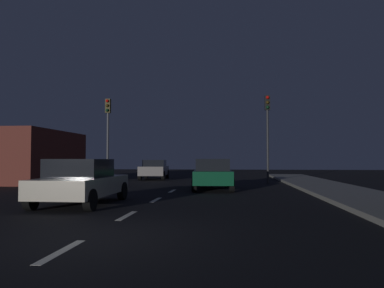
# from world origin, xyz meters

# --- Properties ---
(ground_plane) EXTENTS (80.00, 80.00, 0.00)m
(ground_plane) POSITION_xyz_m (0.00, 7.00, 0.00)
(ground_plane) COLOR black
(sidewalk_curb_right) EXTENTS (3.00, 40.00, 0.15)m
(sidewalk_curb_right) POSITION_xyz_m (7.50, 7.00, 0.07)
(sidewalk_curb_right) COLOR gray
(sidewalk_curb_right) RESTS_ON ground_plane
(lane_stripe_nearest) EXTENTS (0.16, 1.60, 0.01)m
(lane_stripe_nearest) POSITION_xyz_m (0.00, -1.20, 0.00)
(lane_stripe_nearest) COLOR silver
(lane_stripe_nearest) RESTS_ON ground_plane
(lane_stripe_second) EXTENTS (0.16, 1.60, 0.01)m
(lane_stripe_second) POSITION_xyz_m (0.00, 2.60, 0.00)
(lane_stripe_second) COLOR silver
(lane_stripe_second) RESTS_ON ground_plane
(lane_stripe_third) EXTENTS (0.16, 1.60, 0.01)m
(lane_stripe_third) POSITION_xyz_m (0.00, 6.40, 0.00)
(lane_stripe_third) COLOR silver
(lane_stripe_third) RESTS_ON ground_plane
(lane_stripe_fourth) EXTENTS (0.16, 1.60, 0.01)m
(lane_stripe_fourth) POSITION_xyz_m (0.00, 10.20, 0.00)
(lane_stripe_fourth) COLOR silver
(lane_stripe_fourth) RESTS_ON ground_plane
(traffic_signal_left) EXTENTS (0.32, 0.38, 5.34)m
(traffic_signal_left) POSITION_xyz_m (-5.08, 16.03, 3.71)
(traffic_signal_left) COLOR #4C4C51
(traffic_signal_left) RESTS_ON ground_plane
(traffic_signal_right) EXTENTS (0.32, 0.38, 5.39)m
(traffic_signal_right) POSITION_xyz_m (4.96, 16.03, 3.74)
(traffic_signal_right) COLOR #2D2D30
(traffic_signal_right) RESTS_ON ground_plane
(car_stopped_ahead) EXTENTS (2.14, 4.51, 1.49)m
(car_stopped_ahead) POSITION_xyz_m (1.81, 11.35, 0.76)
(car_stopped_ahead) COLOR #0F4C2D
(car_stopped_ahead) RESTS_ON ground_plane
(car_adjacent_lane) EXTENTS (1.99, 4.25, 1.48)m
(car_adjacent_lane) POSITION_xyz_m (-2.14, 4.78, 0.75)
(car_adjacent_lane) COLOR beige
(car_adjacent_lane) RESTS_ON ground_plane
(car_oncoming_far) EXTENTS (2.08, 3.93, 1.43)m
(car_oncoming_far) POSITION_xyz_m (-2.91, 20.17, 0.74)
(car_oncoming_far) COLOR gray
(car_oncoming_far) RESTS_ON ground_plane
(storefront_left) EXTENTS (5.10, 7.67, 3.29)m
(storefront_left) POSITION_xyz_m (-10.55, 15.91, 1.65)
(storefront_left) COLOR maroon
(storefront_left) RESTS_ON ground_plane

